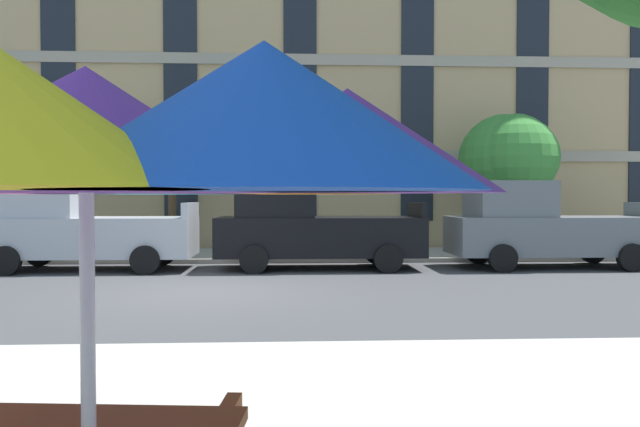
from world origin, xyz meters
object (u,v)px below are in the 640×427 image
pickup_black (310,228)px  pickup_gray_midblock (542,227)px  street_tree_right (512,158)px  pickup_silver (79,228)px  patio_umbrella (86,138)px  street_tree_middle (178,140)px

pickup_black → pickup_gray_midblock: 5.91m
pickup_black → street_tree_right: size_ratio=1.17×
pickup_black → pickup_gray_midblock: same height
pickup_silver → patio_umbrella: patio_umbrella is taller
pickup_silver → pickup_black: (5.68, 0.00, 0.00)m
pickup_gray_midblock → street_tree_right: 3.65m
pickup_gray_midblock → patio_umbrella: (-7.24, -12.70, 1.00)m
street_tree_middle → patio_umbrella: bearing=-81.0°
pickup_gray_midblock → patio_umbrella: bearing=-119.7°
pickup_gray_midblock → patio_umbrella: size_ratio=1.50×
pickup_gray_midblock → patio_umbrella: patio_umbrella is taller
street_tree_right → patio_umbrella: (-7.59, -15.75, -0.98)m
pickup_silver → street_tree_right: size_ratio=1.17×
pickup_silver → pickup_gray_midblock: same height
pickup_silver → patio_umbrella: size_ratio=1.50×
pickup_gray_midblock → street_tree_middle: street_tree_middle is taller
street_tree_middle → patio_umbrella: 16.43m
street_tree_middle → street_tree_right: 10.17m
street_tree_right → patio_umbrella: size_ratio=1.28×
pickup_silver → pickup_black: 5.68m
patio_umbrella → pickup_black: bearing=84.0°
pickup_gray_midblock → patio_umbrella: 14.65m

